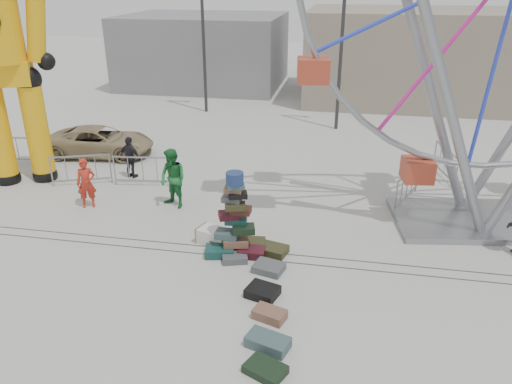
% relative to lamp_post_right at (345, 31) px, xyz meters
% --- Properties ---
extents(ground, '(90.00, 90.00, 0.00)m').
position_rel_lamp_post_right_xyz_m(ground, '(-3.09, -13.00, -4.48)').
color(ground, '#9E9E99').
rests_on(ground, ground).
extents(track_line_near, '(40.00, 0.04, 0.01)m').
position_rel_lamp_post_right_xyz_m(track_line_near, '(-3.09, -12.40, -4.48)').
color(track_line_near, '#47443F').
rests_on(track_line_near, ground).
extents(track_line_far, '(40.00, 0.04, 0.01)m').
position_rel_lamp_post_right_xyz_m(track_line_far, '(-3.09, -12.00, -4.48)').
color(track_line_far, '#47443F').
rests_on(track_line_far, ground).
extents(building_right, '(12.00, 8.00, 5.00)m').
position_rel_lamp_post_right_xyz_m(building_right, '(3.91, 7.00, -1.98)').
color(building_right, gray).
rests_on(building_right, ground).
extents(building_left, '(10.00, 8.00, 4.40)m').
position_rel_lamp_post_right_xyz_m(building_left, '(-9.09, 9.00, -2.28)').
color(building_left, gray).
rests_on(building_left, ground).
extents(lamp_post_right, '(1.41, 0.25, 8.00)m').
position_rel_lamp_post_right_xyz_m(lamp_post_right, '(0.00, 0.00, 0.00)').
color(lamp_post_right, '#2D2D30').
rests_on(lamp_post_right, ground).
extents(lamp_post_left, '(1.41, 0.25, 8.00)m').
position_rel_lamp_post_right_xyz_m(lamp_post_left, '(-7.00, 2.00, 0.00)').
color(lamp_post_left, '#2D2D30').
rests_on(lamp_post_left, ground).
extents(suitcase_tower, '(1.64, 1.45, 2.31)m').
position_rel_lamp_post_right_xyz_m(suitcase_tower, '(-2.29, -12.13, -3.84)').
color(suitcase_tower, '#174642').
rests_on(suitcase_tower, ground).
extents(crash_test_dummy, '(3.25, 1.85, 8.37)m').
position_rel_lamp_post_right_xyz_m(crash_test_dummy, '(-10.76, -8.62, -0.07)').
color(crash_test_dummy, black).
rests_on(crash_test_dummy, ground).
extents(steamer_trunk, '(1.04, 0.80, 0.43)m').
position_rel_lamp_post_right_xyz_m(steamer_trunk, '(-2.98, -11.78, -4.27)').
color(steamer_trunk, silver).
rests_on(steamer_trunk, ground).
extents(row_case_0, '(0.87, 0.73, 0.21)m').
position_rel_lamp_post_right_xyz_m(row_case_0, '(-1.30, -12.01, -4.38)').
color(row_case_0, '#38371C').
rests_on(row_case_0, ground).
extents(row_case_1, '(0.85, 0.74, 0.19)m').
position_rel_lamp_post_right_xyz_m(row_case_1, '(-1.27, -12.88, -4.39)').
color(row_case_1, '#525659').
rests_on(row_case_1, ground).
extents(row_case_2, '(0.86, 0.78, 0.22)m').
position_rel_lamp_post_right_xyz_m(row_case_2, '(-1.25, -13.94, -4.37)').
color(row_case_2, black).
rests_on(row_case_2, ground).
extents(row_case_3, '(0.80, 0.62, 0.22)m').
position_rel_lamp_post_right_xyz_m(row_case_3, '(-0.96, -14.74, -4.37)').
color(row_case_3, brown).
rests_on(row_case_3, ground).
extents(row_case_4, '(0.97, 0.72, 0.24)m').
position_rel_lamp_post_right_xyz_m(row_case_4, '(-0.85, -15.63, -4.36)').
color(row_case_4, '#415A5E').
rests_on(row_case_4, ground).
extents(row_case_5, '(0.90, 0.79, 0.17)m').
position_rel_lamp_post_right_xyz_m(row_case_5, '(-0.78, -16.34, -4.40)').
color(row_case_5, black).
rests_on(row_case_5, ground).
extents(barricade_dummy_a, '(2.00, 0.24, 1.10)m').
position_rel_lamp_post_right_xyz_m(barricade_dummy_a, '(-12.11, -7.07, -3.93)').
color(barricade_dummy_a, gray).
rests_on(barricade_dummy_a, ground).
extents(barricade_dummy_b, '(1.91, 0.79, 1.10)m').
position_rel_lamp_post_right_xyz_m(barricade_dummy_b, '(-8.64, -8.56, -3.93)').
color(barricade_dummy_b, gray).
rests_on(barricade_dummy_b, ground).
extents(barricade_dummy_c, '(2.00, 0.35, 1.10)m').
position_rel_lamp_post_right_xyz_m(barricade_dummy_c, '(-6.47, -8.27, -3.93)').
color(barricade_dummy_c, gray).
rests_on(barricade_dummy_c, ground).
extents(barricade_wheel_front, '(0.91, 1.87, 1.10)m').
position_rel_lamp_post_right_xyz_m(barricade_wheel_front, '(2.46, -8.01, -3.93)').
color(barricade_wheel_front, gray).
rests_on(barricade_wheel_front, ground).
extents(barricade_wheel_back, '(0.54, 1.97, 1.10)m').
position_rel_lamp_post_right_xyz_m(barricade_wheel_back, '(4.00, -5.55, -3.93)').
color(barricade_wheel_back, gray).
rests_on(barricade_wheel_back, ground).
extents(pedestrian_red, '(0.69, 0.58, 1.61)m').
position_rel_lamp_post_right_xyz_m(pedestrian_red, '(-7.52, -10.22, -3.68)').
color(pedestrian_red, '#B12819').
rests_on(pedestrian_red, ground).
extents(pedestrian_green, '(1.16, 1.08, 1.91)m').
position_rel_lamp_post_right_xyz_m(pedestrian_green, '(-4.84, -9.71, -3.53)').
color(pedestrian_green, '#1A6B2D').
rests_on(pedestrian_green, ground).
extents(pedestrian_black, '(0.97, 0.63, 1.54)m').
position_rel_lamp_post_right_xyz_m(pedestrian_black, '(-7.19, -7.62, -3.71)').
color(pedestrian_black, black).
rests_on(pedestrian_black, ground).
extents(parked_suv, '(4.42, 2.37, 1.18)m').
position_rel_lamp_post_right_xyz_m(parked_suv, '(-9.40, -5.59, -3.89)').
color(parked_suv, '#9B8864').
rests_on(parked_suv, ground).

